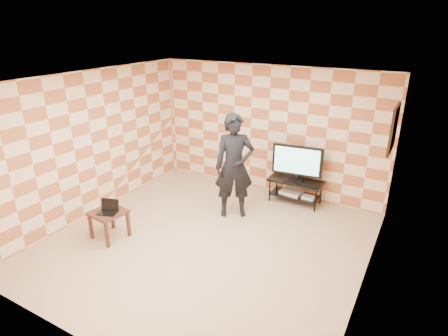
{
  "coord_description": "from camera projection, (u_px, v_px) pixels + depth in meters",
  "views": [
    {
      "loc": [
        2.94,
        -4.59,
        3.51
      ],
      "look_at": [
        0.0,
        0.6,
        1.15
      ],
      "focal_mm": 30.0,
      "sensor_mm": 36.0,
      "label": 1
    }
  ],
  "objects": [
    {
      "name": "person",
      "position": [
        234.0,
        166.0,
        6.92
      ],
      "size": [
        0.87,
        0.79,
        1.99
      ],
      "primitive_type": "imported",
      "rotation": [
        0.0,
        0.0,
        0.58
      ],
      "color": "black",
      "rests_on": "floor"
    },
    {
      "name": "floor",
      "position": [
        207.0,
        242.0,
        6.35
      ],
      "size": [
        5.0,
        5.0,
        0.0
      ],
      "primitive_type": "plane",
      "color": "tan",
      "rests_on": "ground"
    },
    {
      "name": "dvd_player",
      "position": [
        291.0,
        192.0,
        7.71
      ],
      "size": [
        0.46,
        0.35,
        0.07
      ],
      "primitive_type": "cube",
      "rotation": [
        0.0,
        0.0,
        -0.13
      ],
      "color": "#BDBDC0",
      "rests_on": "tv_stand"
    },
    {
      "name": "wall_art",
      "position": [
        394.0,
        129.0,
        5.76
      ],
      "size": [
        0.04,
        0.72,
        0.72
      ],
      "color": "black",
      "rests_on": "wall_right"
    },
    {
      "name": "side_table",
      "position": [
        109.0,
        216.0,
        6.35
      ],
      "size": [
        0.59,
        0.59,
        0.5
      ],
      "color": "#381D15",
      "rests_on": "floor"
    },
    {
      "name": "wall_left",
      "position": [
        92.0,
        144.0,
        7.0
      ],
      "size": [
        0.02,
        5.0,
        2.7
      ],
      "primitive_type": "cube",
      "color": "beige",
      "rests_on": "ground"
    },
    {
      "name": "game_console",
      "position": [
        308.0,
        197.0,
        7.5
      ],
      "size": [
        0.24,
        0.18,
        0.06
      ],
      "primitive_type": "cube",
      "rotation": [
        0.0,
        0.0,
        -0.01
      ],
      "color": "silver",
      "rests_on": "tv_stand"
    },
    {
      "name": "tv_stand",
      "position": [
        296.0,
        186.0,
        7.62
      ],
      "size": [
        1.09,
        0.49,
        0.5
      ],
      "color": "black",
      "rests_on": "floor"
    },
    {
      "name": "tv",
      "position": [
        297.0,
        161.0,
        7.42
      ],
      "size": [
        1.0,
        0.22,
        0.73
      ],
      "color": "black",
      "rests_on": "tv_stand"
    },
    {
      "name": "laptop",
      "position": [
        109.0,
        209.0,
        6.29
      ],
      "size": [
        0.37,
        0.33,
        0.21
      ],
      "color": "black",
      "rests_on": "side_table"
    },
    {
      "name": "ceiling",
      "position": [
        203.0,
        81.0,
        5.36
      ],
      "size": [
        5.0,
        5.0,
        0.02
      ],
      "primitive_type": "cube",
      "color": "white",
      "rests_on": "wall_back"
    },
    {
      "name": "wall_front",
      "position": [
        75.0,
        247.0,
        3.83
      ],
      "size": [
        5.0,
        0.02,
        2.7
      ],
      "primitive_type": "cube",
      "color": "beige",
      "rests_on": "ground"
    },
    {
      "name": "wall_right",
      "position": [
        373.0,
        204.0,
        4.71
      ],
      "size": [
        0.02,
        5.0,
        2.7
      ],
      "primitive_type": "cube",
      "color": "beige",
      "rests_on": "ground"
    },
    {
      "name": "wall_back",
      "position": [
        268.0,
        130.0,
        7.88
      ],
      "size": [
        5.0,
        0.02,
        2.7
      ],
      "primitive_type": "cube",
      "color": "beige",
      "rests_on": "ground"
    }
  ]
}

